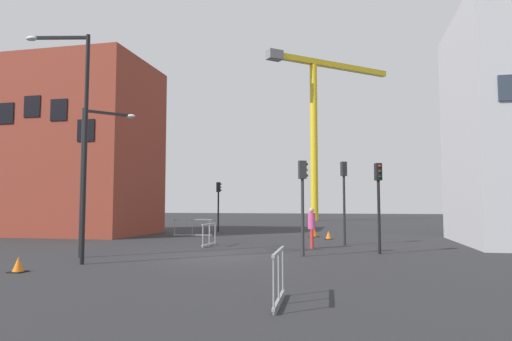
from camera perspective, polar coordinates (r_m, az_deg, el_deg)
ground at (r=17.22m, az=-4.55°, el=-10.93°), size 160.00×160.00×0.00m
brick_building at (r=32.32m, az=-21.35°, el=2.58°), size 9.11×7.22×11.38m
construction_crane at (r=56.62m, az=7.71°, el=7.72°), size 14.54×12.24×20.18m
streetlamp_tall at (r=16.52m, az=-21.66°, el=5.26°), size 2.22×0.58×7.83m
streetlamp_short at (r=18.40m, az=-20.16°, el=0.64°), size 1.52×1.50×5.68m
traffic_light_crosswalk at (r=18.92m, az=15.27°, el=-2.68°), size 0.32×0.39×3.66m
traffic_light_corner at (r=22.56m, az=11.07°, el=-2.32°), size 0.34×0.39×4.08m
traffic_light_near at (r=32.43m, az=-4.78°, el=-3.52°), size 0.39×0.29×3.56m
traffic_light_median at (r=17.50m, az=5.93°, el=-2.65°), size 0.39×0.33×3.68m
pedestrian_walking at (r=20.68m, az=7.07°, el=-6.79°), size 0.34×0.34×1.84m
safety_barrier_mid_span at (r=21.70m, az=-5.95°, el=-8.05°), size 0.13×1.84×1.08m
safety_barrier_rear at (r=9.24m, az=2.89°, el=-13.23°), size 0.16×1.84×1.08m
safety_barrier_front at (r=28.24m, az=-8.08°, el=-7.15°), size 2.48×0.26×1.08m
traffic_cone_striped at (r=27.99m, az=7.30°, el=-7.69°), size 0.66×0.66×0.67m
traffic_cone_by_barrier at (r=26.29m, az=9.17°, el=-8.12°), size 0.46×0.46×0.47m
traffic_cone_on_verge at (r=15.21m, az=-27.90°, el=-10.56°), size 0.44×0.44×0.45m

